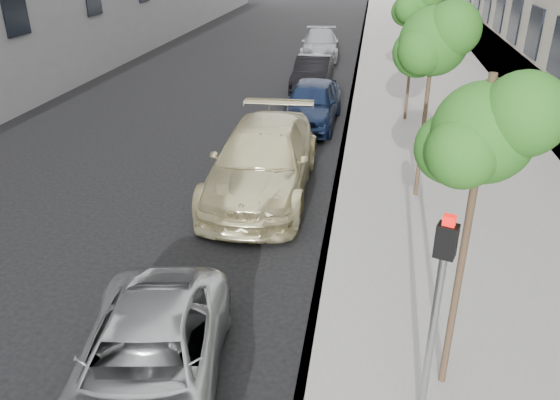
% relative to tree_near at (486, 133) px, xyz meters
% --- Properties ---
extents(sidewalk, '(6.40, 72.00, 0.14)m').
position_rel_tree_near_xyz_m(sidewalk, '(1.07, 22.50, -3.87)').
color(sidewalk, gray).
rests_on(sidewalk, ground).
extents(curb, '(0.15, 72.00, 0.14)m').
position_rel_tree_near_xyz_m(curb, '(-2.05, 22.50, -3.87)').
color(curb, '#9E9B93').
rests_on(curb, ground).
extents(tree_near, '(1.59, 1.39, 4.59)m').
position_rel_tree_near_xyz_m(tree_near, '(0.00, 0.00, 0.00)').
color(tree_near, '#38281C').
rests_on(tree_near, sidewalk).
extents(tree_mid, '(1.84, 1.64, 4.69)m').
position_rel_tree_near_xyz_m(tree_mid, '(0.00, 6.50, -0.02)').
color(tree_mid, '#38281C').
rests_on(tree_mid, sidewalk).
extents(tree_far, '(1.67, 1.47, 4.77)m').
position_rel_tree_near_xyz_m(tree_far, '(0.00, 13.00, 0.14)').
color(tree_far, '#38281C').
rests_on(tree_far, sidewalk).
extents(signal_pole, '(0.29, 0.25, 3.03)m').
position_rel_tree_near_xyz_m(signal_pole, '(-0.38, -0.67, -1.90)').
color(signal_pole, '#939699').
rests_on(signal_pole, sidewalk).
extents(minivan, '(2.79, 4.75, 1.24)m').
position_rel_tree_near_xyz_m(minivan, '(-4.17, -0.89, -3.32)').
color(minivan, '#A7A9AC').
rests_on(minivan, ground).
extents(suv, '(2.57, 6.07, 1.75)m').
position_rel_tree_near_xyz_m(suv, '(-3.92, 6.37, -3.06)').
color(suv, beige).
rests_on(suv, ground).
extents(sedan_blue, '(1.99, 4.61, 1.55)m').
position_rel_tree_near_xyz_m(sedan_blue, '(-3.33, 12.26, -3.16)').
color(sedan_blue, '#111C38').
rests_on(sedan_blue, ground).
extents(sedan_black, '(1.54, 4.22, 1.38)m').
position_rel_tree_near_xyz_m(sedan_black, '(-3.83, 17.23, -3.25)').
color(sedan_black, black).
rests_on(sedan_black, ground).
extents(sedan_rear, '(2.32, 5.06, 1.43)m').
position_rel_tree_near_xyz_m(sedan_rear, '(-4.19, 24.30, -3.22)').
color(sedan_rear, '#919498').
rests_on(sedan_rear, ground).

